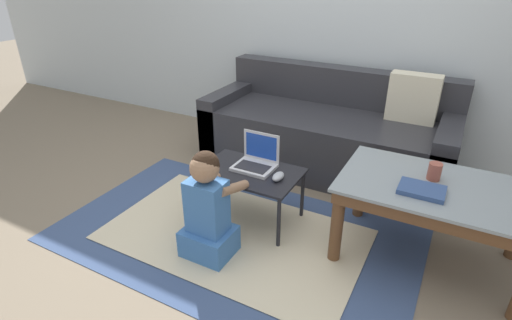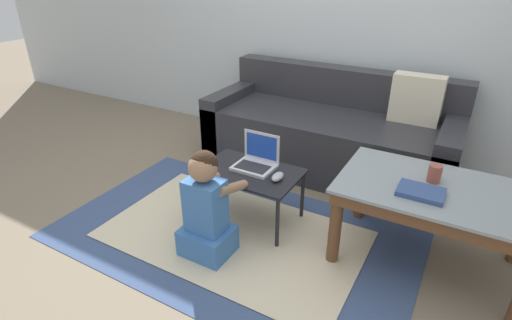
{
  "view_description": "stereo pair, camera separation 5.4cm",
  "coord_description": "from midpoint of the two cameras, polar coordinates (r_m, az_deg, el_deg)",
  "views": [
    {
      "loc": [
        1.07,
        -1.91,
        1.57
      ],
      "look_at": [
        -0.02,
        0.1,
        0.42
      ],
      "focal_mm": 28.0,
      "sensor_mm": 36.0,
      "label": 1
    },
    {
      "loc": [
        1.11,
        -1.89,
        1.57
      ],
      "look_at": [
        -0.02,
        0.1,
        0.42
      ],
      "focal_mm": 28.0,
      "sensor_mm": 36.0,
      "label": 2
    }
  ],
  "objects": [
    {
      "name": "ground_plane",
      "position": [
        2.69,
        -0.13,
        -8.97
      ],
      "size": [
        16.0,
        16.0,
        0.0
      ],
      "primitive_type": "plane",
      "color": "#7F705B"
    },
    {
      "name": "wall_back",
      "position": [
        3.58,
        12.69,
        20.93
      ],
      "size": [
        9.0,
        0.06,
        2.5
      ],
      "color": "silver",
      "rests_on": "ground_plane"
    },
    {
      "name": "area_rug",
      "position": [
        2.59,
        -2.68,
        -10.58
      ],
      "size": [
        2.23,
        1.31,
        0.01
      ],
      "color": "#3D517A",
      "rests_on": "ground_plane"
    },
    {
      "name": "couch",
      "position": [
        3.35,
        11.06,
        3.63
      ],
      "size": [
        1.96,
        0.82,
        0.83
      ],
      "color": "#2D2D33",
      "rests_on": "ground_plane"
    },
    {
      "name": "coffee_table",
      "position": [
        2.37,
        24.89,
        -5.2
      ],
      "size": [
        1.02,
        0.63,
        0.49
      ],
      "color": "gray",
      "rests_on": "ground_plane"
    },
    {
      "name": "laptop_desk",
      "position": [
        2.57,
        -0.27,
        -2.29
      ],
      "size": [
        0.64,
        0.42,
        0.36
      ],
      "color": "black",
      "rests_on": "ground_plane"
    },
    {
      "name": "laptop",
      "position": [
        2.58,
        0.59,
        -0.3
      ],
      "size": [
        0.26,
        0.21,
        0.22
      ],
      "color": "silver",
      "rests_on": "laptop_desk"
    },
    {
      "name": "computer_mouse",
      "position": [
        2.44,
        3.74,
        -2.4
      ],
      "size": [
        0.06,
        0.11,
        0.04
      ],
      "color": "#B2B7C1",
      "rests_on": "laptop_desk"
    },
    {
      "name": "person_seated",
      "position": [
        2.29,
        -6.41,
        -6.96
      ],
      "size": [
        0.29,
        0.39,
        0.67
      ],
      "color": "#3D70B2",
      "rests_on": "ground_plane"
    },
    {
      "name": "cup_on_table",
      "position": [
        2.37,
        24.76,
        -1.76
      ],
      "size": [
        0.07,
        0.07,
        0.1
      ],
      "color": "#994C3D",
      "rests_on": "coffee_table"
    },
    {
      "name": "book_on_table",
      "position": [
        2.24,
        23.13,
        -4.22
      ],
      "size": [
        0.23,
        0.17,
        0.03
      ],
      "color": "#334C7F",
      "rests_on": "coffee_table"
    }
  ]
}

